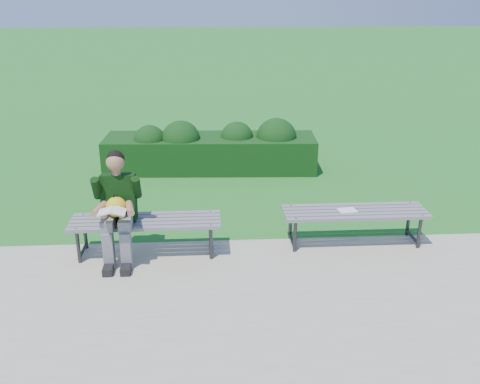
% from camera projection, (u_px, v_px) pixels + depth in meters
% --- Properties ---
extents(ground, '(80.00, 80.00, 0.00)m').
position_uv_depth(ground, '(234.00, 242.00, 6.92)').
color(ground, '#2E6C1D').
rests_on(ground, ground).
extents(walkway, '(30.00, 3.50, 0.02)m').
position_uv_depth(walkway, '(243.00, 319.00, 5.29)').
color(walkway, '#B1AC92').
rests_on(walkway, ground).
extents(hedge, '(3.77, 1.12, 0.93)m').
position_uv_depth(hedge, '(214.00, 148.00, 9.52)').
color(hedge, '#1B3D12').
rests_on(hedge, ground).
extents(bench_left, '(1.80, 0.50, 0.46)m').
position_uv_depth(bench_left, '(146.00, 224.00, 6.43)').
color(bench_left, gray).
rests_on(bench_left, walkway).
extents(bench_right, '(1.80, 0.50, 0.46)m').
position_uv_depth(bench_right, '(355.00, 214.00, 6.70)').
color(bench_right, gray).
rests_on(bench_right, walkway).
extents(seated_boy, '(0.56, 0.76, 1.31)m').
position_uv_depth(seated_boy, '(117.00, 204.00, 6.22)').
color(seated_boy, gray).
rests_on(seated_boy, walkway).
extents(paper_sheet, '(0.24, 0.19, 0.01)m').
position_uv_depth(paper_sheet, '(347.00, 210.00, 6.68)').
color(paper_sheet, white).
rests_on(paper_sheet, bench_right).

